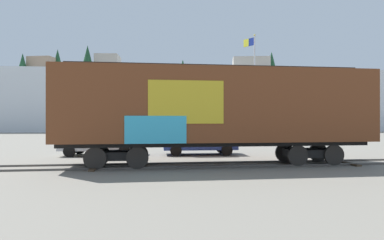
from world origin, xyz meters
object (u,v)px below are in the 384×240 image
Objects in this scene: parked_car_blue at (199,140)px; parked_car_silver at (99,141)px; flagpole at (253,78)px; freight_car at (217,108)px.

parked_car_silver is at bearing -178.95° from parked_car_blue.
parked_car_blue reaches higher than parked_car_silver.
flagpole is 15.18m from parked_car_silver.
parked_car_silver is at bearing 142.05° from freight_car.
flagpole is at bearing 69.74° from freight_car.
parked_car_blue is (5.75, 0.11, 0.06)m from parked_car_silver.
parked_car_silver is (-6.11, 4.77, -1.77)m from freight_car.
freight_car is 5.17m from parked_car_blue.
flagpole is 2.19× the size of parked_car_blue.
parked_car_silver is (-11.20, -9.02, -4.86)m from flagpole.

